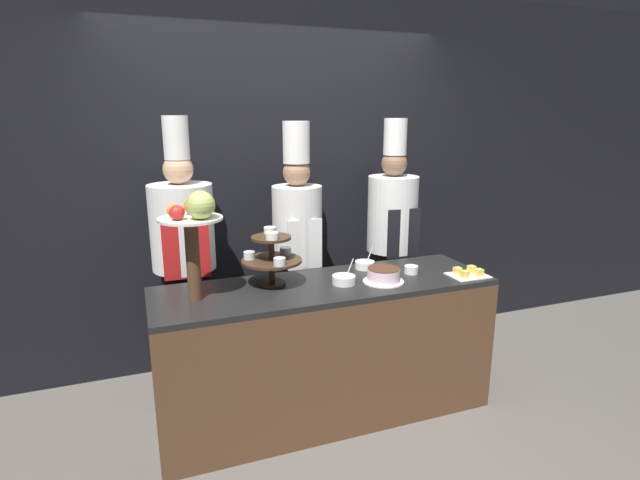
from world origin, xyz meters
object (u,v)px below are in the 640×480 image
Objects in this scene: serving_bowl_near at (344,280)px; serving_bowl_far at (365,265)px; cup_white at (411,270)px; cake_square_tray at (468,273)px; chef_center_right at (392,234)px; tiered_stand at (272,255)px; fruit_pedestal at (194,223)px; chef_left at (184,253)px; chef_center_left at (297,242)px; cake_round at (384,275)px.

serving_bowl_near is 0.35m from serving_bowl_far.
cup_white is 0.31m from serving_bowl_far.
serving_bowl_near is at bearing 170.38° from cake_square_tray.
chef_center_right is at bearing 43.56° from serving_bowl_far.
tiered_stand is 4.10× the size of cup_white.
fruit_pedestal is at bearing 178.01° from serving_bowl_near.
serving_bowl_far is (0.25, 0.24, -0.00)m from serving_bowl_near.
fruit_pedestal is 1.21m from serving_bowl_far.
chef_center_right is at bearing 0.00° from chef_left.
tiered_stand is 1.50× the size of cake_square_tray.
cup_white is 0.84m from chef_center_left.
chef_center_left reaches higher than cake_square_tray.
chef_center_right reaches higher than fruit_pedestal.
serving_bowl_near is at bearing 166.93° from cake_round.
cake_round is 0.14× the size of chef_center_left.
chef_center_right is (0.42, 0.39, 0.09)m from serving_bowl_far.
tiered_stand is at bearing 13.33° from fruit_pedestal.
chef_center_left is (0.79, 0.00, 0.01)m from chef_left.
chef_center_right is (0.43, 0.69, 0.07)m from cake_round.
cake_round is (0.65, -0.19, -0.14)m from tiered_stand.
cake_square_tray is at bearing -34.15° from serving_bowl_far.
serving_bowl_near is (0.86, -0.03, -0.41)m from fruit_pedestal.
tiered_stand is 0.92m from cup_white.
chef_left reaches higher than fruit_pedestal.
fruit_pedestal is 3.99× the size of serving_bowl_near.
chef_center_right reaches higher than serving_bowl_near.
cake_round is at bearing -31.63° from chef_left.
tiered_stand reaches higher than cup_white.
cup_white is 0.36m from cake_square_tray.
tiered_stand is 0.20× the size of chef_center_left.
chef_center_right reaches higher than serving_bowl_far.
serving_bowl_far reaches higher than cake_round.
serving_bowl_far is (0.67, 0.10, -0.16)m from tiered_stand.
chef_left reaches higher than chef_center_left.
chef_center_left is (-0.33, 0.69, 0.08)m from cake_round.
tiered_stand is 1.26m from cake_square_tray.
serving_bowl_near is 0.08× the size of chef_left.
serving_bowl_far is 1.20m from chef_left.
chef_center_right reaches higher than cake_square_tray.
cake_round is 0.29m from serving_bowl_far.
chef_center_left reaches higher than serving_bowl_far.
serving_bowl_far is at bearing 87.42° from cake_round.
fruit_pedestal is 0.33× the size of chef_left.
serving_bowl_near is 0.08× the size of chef_center_left.
fruit_pedestal is 1.67m from chef_center_right.
chef_center_right is (1.54, 0.00, 0.00)m from chef_left.
serving_bowl_near is (-0.49, -0.03, 0.00)m from cup_white.
cake_square_tray is at bearing -12.62° from tiered_stand.
fruit_pedestal reaches higher than cup_white.
chef_left reaches higher than cake_square_tray.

